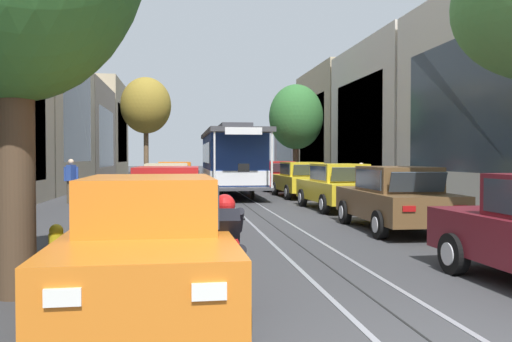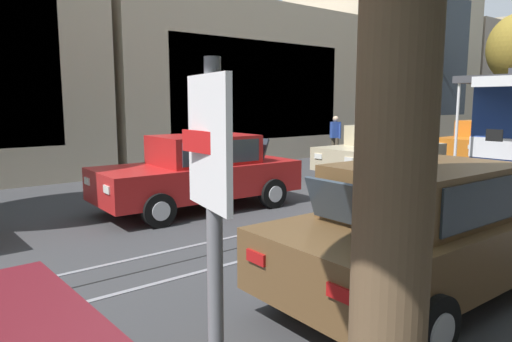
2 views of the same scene
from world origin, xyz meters
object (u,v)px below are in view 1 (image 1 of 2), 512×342
Objects in this scene: parked_car_yellow_fourth_right at (300,180)px; parked_car_teal_sixth_right at (259,172)px; street_tree_kerb_left_second at (146,106)px; parked_car_red_second_left at (167,200)px; fire_hydrant at (56,252)px; parked_car_beige_mid_left at (167,185)px; pedestrian_on_right_pavement at (71,178)px; parked_car_red_fifth_right at (277,176)px; parked_car_orange_fourth_left at (174,178)px; parked_car_yellow_mid_right at (338,187)px; motorcycle_with_rider at (225,256)px; parked_car_orange_near_left at (149,243)px; street_tree_kerb_right_second at (296,117)px; parked_car_brown_second_right at (396,198)px; cable_car_trolley at (232,160)px; parked_car_yellow_far_right at (249,170)px; pedestrian_on_left_pavement at (361,178)px.

parked_car_teal_sixth_right is (-0.26, 10.95, 0.00)m from parked_car_yellow_fourth_right.
parked_car_red_second_left is at bearing -85.00° from street_tree_kerb_left_second.
street_tree_kerb_left_second is 7.76× the size of fire_hydrant.
pedestrian_on_right_pavement is at bearing 151.09° from parked_car_beige_mid_left.
parked_car_red_fifth_right is 2.54× the size of pedestrian_on_right_pavement.
parked_car_yellow_mid_right is (5.64, -7.88, 0.00)m from parked_car_orange_fourth_left.
parked_car_orange_near_left is at bearing 170.59° from motorcycle_with_rider.
street_tree_kerb_right_second is at bearing 43.18° from pedestrian_on_right_pavement.
parked_car_brown_second_right is 12.98m from cable_car_trolley.
cable_car_trolley is (-2.93, 7.50, 0.86)m from parked_car_yellow_mid_right.
street_tree_kerb_left_second reaches higher than parked_car_orange_fourth_left.
parked_car_teal_sixth_right is 0.99× the size of parked_car_yellow_far_right.
parked_car_orange_near_left is at bearing -99.41° from parked_car_yellow_far_right.
parked_car_yellow_mid_right is at bearing 53.16° from fire_hydrant.
parked_car_red_second_left is at bearing -104.15° from parked_car_teal_sixth_right.
fire_hydrant is (-4.22, -17.04, -1.24)m from cable_car_trolley.
parked_car_yellow_fourth_right is at bearing 74.14° from motorcycle_with_rider.
parked_car_red_second_left is 11.89m from parked_car_yellow_fourth_right.
parked_car_red_fifth_right and parked_car_yellow_far_right have the same top height.
street_tree_kerb_left_second is 3.28× the size of motorcycle_with_rider.
street_tree_kerb_right_second is at bearing 73.79° from parked_car_orange_near_left.
parked_car_orange_near_left is at bearing -49.03° from fire_hydrant.
parked_car_yellow_mid_right is at bearing 62.89° from parked_car_orange_near_left.
parked_car_teal_sixth_right is 2.20× the size of motorcycle_with_rider.
motorcycle_with_rider is at bearing -95.77° from cable_car_trolley.
parked_car_red_second_left is 4.98m from fire_hydrant.
parked_car_yellow_far_right is at bearing 90.87° from parked_car_yellow_fourth_right.
parked_car_teal_sixth_right is at bearing 69.33° from parked_car_beige_mid_left.
parked_car_beige_mid_left is at bearing 94.39° from motorcycle_with_rider.
parked_car_yellow_far_right is 2.22× the size of motorcycle_with_rider.
parked_car_red_second_left is at bearing -90.10° from parked_car_orange_fourth_left.
parked_car_yellow_mid_right and parked_car_red_fifth_right have the same top height.
parked_car_teal_sixth_right is at bearing 80.72° from motorcycle_with_rider.
cable_car_trolley is at bearing 62.82° from parked_car_beige_mid_left.
street_tree_kerb_left_second is at bearing 136.52° from pedestrian_on_left_pavement.
parked_car_red_second_left is at bearing 97.24° from motorcycle_with_rider.
parked_car_red_fifth_right is at bearing 75.71° from parked_car_orange_near_left.
parked_car_yellow_fourth_right is 1.00× the size of parked_car_red_fifth_right.
parked_car_yellow_mid_right is at bearing 66.90° from motorcycle_with_rider.
fire_hydrant is at bearing -107.42° from parked_car_red_second_left.
motorcycle_with_rider is (-4.71, -22.13, -0.15)m from parked_car_red_fifth_right.
pedestrian_on_left_pavement is (8.43, 3.15, 0.08)m from parked_car_beige_mid_left.
parked_car_red_fifth_right is at bearing 27.89° from parked_car_orange_fourth_left.
parked_car_orange_near_left is 0.70× the size of street_tree_kerb_right_second.
street_tree_kerb_left_second is (-7.34, 8.73, 4.03)m from parked_car_yellow_fourth_right.
parked_car_yellow_fourth_right is 5.23× the size of fire_hydrant.
cable_car_trolley reaches higher than parked_car_red_second_left.
parked_car_yellow_far_right reaches higher than pedestrian_on_left_pavement.
pedestrian_on_left_pavement is at bearing -14.84° from parked_car_yellow_fourth_right.
parked_car_yellow_mid_right is at bearing -68.66° from cable_car_trolley.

